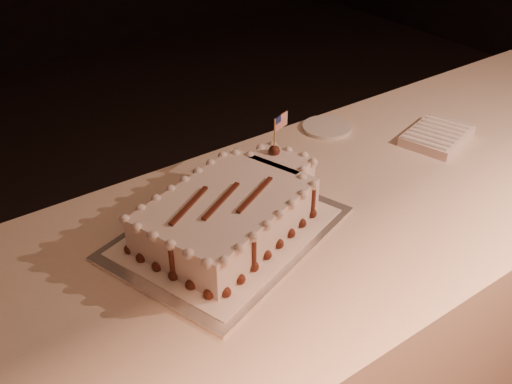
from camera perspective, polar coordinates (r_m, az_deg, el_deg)
banquet_table at (r=1.73m, az=10.12°, el=-10.01°), size 2.40×0.80×0.75m
cake_board at (r=1.31m, az=-2.86°, el=-4.09°), size 0.60×0.52×0.01m
doily at (r=1.30m, az=-2.86°, el=-3.92°), size 0.54×0.47×0.00m
sheet_cake at (r=1.29m, az=-2.19°, el=-1.71°), size 0.50×0.36×0.19m
napkin_stack at (r=1.76m, az=17.66°, el=5.36°), size 0.24×0.20×0.03m
side_plate at (r=1.76m, az=7.07°, el=6.42°), size 0.15×0.15×0.01m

